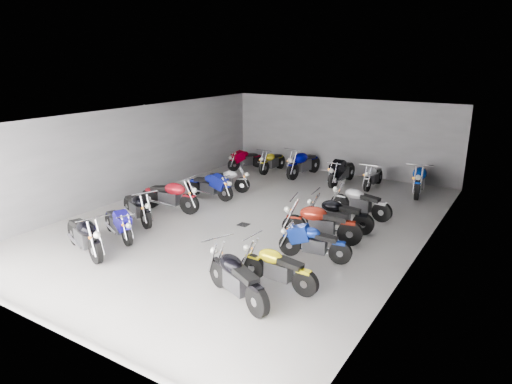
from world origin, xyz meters
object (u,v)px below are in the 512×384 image
(motorcycle_left_d, at_px, (170,196))
(motorcycle_left_b, at_px, (118,223))
(drain_grate, at_px, (244,225))
(motorcycle_right_f, at_px, (360,202))
(motorcycle_back_e, at_px, (373,176))
(motorcycle_left_c, at_px, (137,207))
(motorcycle_right_e, at_px, (338,215))
(motorcycle_back_c, at_px, (303,163))
(motorcycle_back_f, at_px, (420,179))
(motorcycle_right_b, at_px, (277,267))
(motorcycle_left_a, at_px, (84,235))
(motorcycle_right_c, at_px, (314,243))
(motorcycle_right_d, at_px, (321,223))
(motorcycle_back_a, at_px, (245,159))
(motorcycle_back_b, at_px, (272,161))
(motorcycle_right_a, at_px, (236,278))
(motorcycle_back_d, at_px, (342,171))
(motorcycle_left_e, at_px, (210,186))
(motorcycle_left_f, at_px, (225,180))

(motorcycle_left_d, bearing_deg, motorcycle_left_b, 1.07)
(drain_grate, xyz_separation_m, motorcycle_left_d, (-2.73, -0.20, 0.52))
(motorcycle_right_f, relative_size, motorcycle_back_e, 1.09)
(motorcycle_left_c, distance_m, motorcycle_right_e, 6.04)
(motorcycle_right_e, xyz_separation_m, motorcycle_right_f, (0.13, 1.45, -0.00))
(motorcycle_right_e, bearing_deg, motorcycle_back_c, 28.83)
(motorcycle_back_f, bearing_deg, motorcycle_right_b, 75.25)
(motorcycle_left_a, xyz_separation_m, motorcycle_right_e, (4.87, 4.98, -0.03))
(motorcycle_right_c, distance_m, motorcycle_right_d, 1.19)
(motorcycle_left_a, height_order, motorcycle_back_a, motorcycle_left_a)
(motorcycle_right_e, distance_m, motorcycle_right_f, 1.46)
(motorcycle_back_b, relative_size, motorcycle_back_f, 0.84)
(motorcycle_right_c, height_order, motorcycle_back_e, motorcycle_back_e)
(motorcycle_left_c, distance_m, motorcycle_right_a, 5.64)
(drain_grate, distance_m, motorcycle_back_b, 6.65)
(motorcycle_right_b, relative_size, motorcycle_back_d, 0.88)
(motorcycle_right_b, distance_m, motorcycle_back_c, 9.73)
(drain_grate, height_order, motorcycle_back_f, motorcycle_back_f)
(motorcycle_back_b, bearing_deg, motorcycle_left_c, 89.37)
(motorcycle_right_b, relative_size, motorcycle_back_b, 0.99)
(motorcycle_right_b, bearing_deg, motorcycle_back_e, 7.48)
(drain_grate, height_order, motorcycle_right_d, motorcycle_right_d)
(motorcycle_right_b, xyz_separation_m, motorcycle_back_c, (-3.81, 8.95, 0.09))
(motorcycle_right_e, bearing_deg, motorcycle_right_a, 169.93)
(motorcycle_left_d, bearing_deg, motorcycle_right_d, 85.54)
(motorcycle_left_a, height_order, motorcycle_left_b, motorcycle_left_a)
(motorcycle_back_e, bearing_deg, motorcycle_right_a, 92.31)
(drain_grate, distance_m, motorcycle_left_e, 2.97)
(motorcycle_left_a, distance_m, motorcycle_right_b, 5.16)
(motorcycle_left_a, xyz_separation_m, motorcycle_right_c, (5.11, 2.81, -0.07))
(motorcycle_left_c, xyz_separation_m, motorcycle_right_d, (5.37, 1.57, 0.05))
(motorcycle_right_f, distance_m, motorcycle_back_f, 3.70)
(motorcycle_left_d, bearing_deg, drain_grate, 86.97)
(motorcycle_right_e, bearing_deg, drain_grate, 105.88)
(motorcycle_right_d, bearing_deg, motorcycle_left_a, 116.47)
(motorcycle_right_e, bearing_deg, motorcycle_back_d, 13.87)
(motorcycle_left_a, distance_m, motorcycle_left_b, 1.18)
(motorcycle_right_a, distance_m, motorcycle_back_e, 9.77)
(motorcycle_left_c, distance_m, motorcycle_left_f, 4.06)
(motorcycle_left_b, height_order, motorcycle_right_a, motorcycle_right_a)
(motorcycle_right_b, relative_size, motorcycle_right_d, 0.89)
(motorcycle_back_f, bearing_deg, motorcycle_left_d, 35.73)
(motorcycle_left_c, bearing_deg, motorcycle_back_d, 176.61)
(motorcycle_left_f, distance_m, motorcycle_back_d, 4.65)
(motorcycle_right_d, distance_m, motorcycle_back_e, 5.98)
(motorcycle_left_b, relative_size, motorcycle_back_a, 1.01)
(motorcycle_back_a, xyz_separation_m, motorcycle_back_d, (4.58, -0.06, 0.08))
(motorcycle_right_d, relative_size, motorcycle_back_a, 1.24)
(motorcycle_left_b, xyz_separation_m, motorcycle_right_e, (4.95, 3.80, 0.04))
(motorcycle_left_b, bearing_deg, drain_grate, 161.00)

